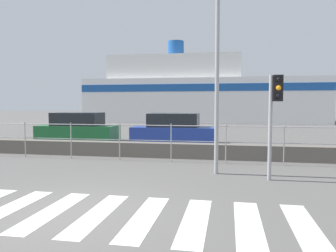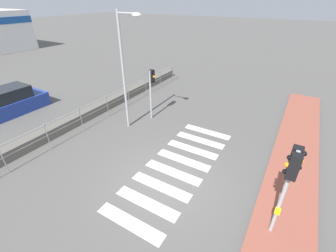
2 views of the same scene
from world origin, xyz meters
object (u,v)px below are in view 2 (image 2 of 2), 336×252
at_px(traffic_light_far, 151,84).
at_px(streetlamp, 126,60).
at_px(traffic_light_near, 291,173).
at_px(parked_car_blue, 7,103).

height_order(traffic_light_far, streetlamp, streetlamp).
height_order(traffic_light_near, streetlamp, streetlamp).
height_order(traffic_light_near, traffic_light_far, traffic_light_near).
bearing_deg(traffic_light_far, streetlamp, 169.03).
bearing_deg(streetlamp, parked_car_blue, 108.36).
relative_size(traffic_light_near, traffic_light_far, 1.08).
bearing_deg(traffic_light_near, parked_car_blue, 88.39).
relative_size(traffic_light_near, parked_car_blue, 0.71).
xyz_separation_m(streetlamp, parked_car_blue, (-2.43, 7.34, -2.90)).
distance_m(traffic_light_near, traffic_light_far, 8.38).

